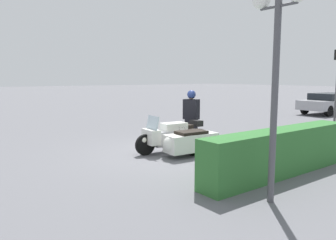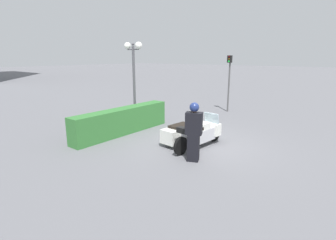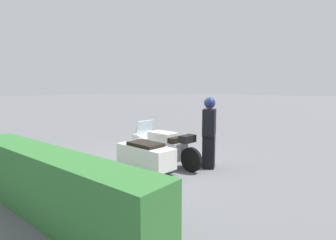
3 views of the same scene
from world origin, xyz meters
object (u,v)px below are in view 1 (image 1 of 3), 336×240
object	(u,v)px
twin_lamp_post	(277,42)
parked_car_background	(330,103)
police_motorcycle	(180,139)
hedge_bush_curbside	(281,152)
officer_rider	(191,116)

from	to	relation	value
twin_lamp_post	parked_car_background	bearing A→B (deg)	-156.16
police_motorcycle	hedge_bush_curbside	xyz separation A→B (m)	(-0.57, 3.04, 0.08)
hedge_bush_curbside	twin_lamp_post	distance (m)	2.99
officer_rider	twin_lamp_post	xyz separation A→B (m)	(2.26, 4.84, 1.90)
police_motorcycle	hedge_bush_curbside	world-z (taller)	police_motorcycle
officer_rider	parked_car_background	world-z (taller)	officer_rider
officer_rider	parked_car_background	distance (m)	13.20
officer_rider	hedge_bush_curbside	distance (m)	4.01
hedge_bush_curbside	parked_car_background	size ratio (longest dim) A/B	1.05
officer_rider	twin_lamp_post	world-z (taller)	twin_lamp_post
parked_car_background	police_motorcycle	bearing A→B (deg)	-166.14
twin_lamp_post	parked_car_background	distance (m)	16.89
hedge_bush_curbside	parked_car_background	bearing A→B (deg)	-156.86
officer_rider	parked_car_background	bearing A→B (deg)	-15.11
hedge_bush_curbside	twin_lamp_post	world-z (taller)	twin_lamp_post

